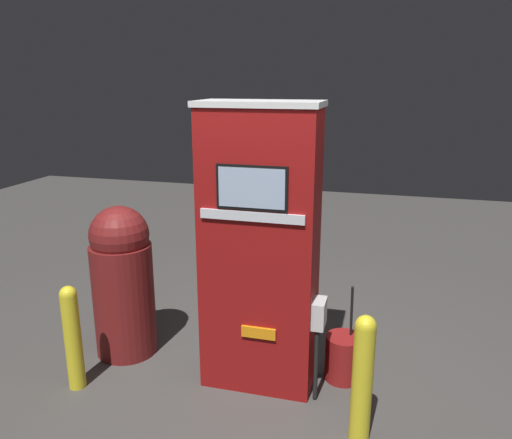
# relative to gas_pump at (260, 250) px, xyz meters

# --- Properties ---
(ground_plane) EXTENTS (14.00, 14.00, 0.00)m
(ground_plane) POSITION_rel_gas_pump_xyz_m (-0.00, -0.20, -1.05)
(ground_plane) COLOR #423F3D
(gas_pump) EXTENTS (0.92, 0.44, 2.09)m
(gas_pump) POSITION_rel_gas_pump_xyz_m (0.00, 0.00, 0.00)
(gas_pump) COLOR maroon
(gas_pump) RESTS_ON ground_plane
(safety_bollard) EXTENTS (0.13, 0.13, 0.87)m
(safety_bollard) POSITION_rel_gas_pump_xyz_m (0.78, -0.47, -0.59)
(safety_bollard) COLOR yellow
(safety_bollard) RESTS_ON ground_plane
(trash_bin) EXTENTS (0.50, 0.50, 1.26)m
(trash_bin) POSITION_rel_gas_pump_xyz_m (-1.19, 0.12, -0.40)
(trash_bin) COLOR maroon
(trash_bin) RESTS_ON ground_plane
(safety_bollard_far) EXTENTS (0.12, 0.12, 0.81)m
(safety_bollard_far) POSITION_rel_gas_pump_xyz_m (-1.30, -0.45, -0.62)
(safety_bollard_far) COLOR yellow
(safety_bollard_far) RESTS_ON ground_plane
(squeegee_bucket) EXTENTS (0.28, 0.28, 0.79)m
(squeegee_bucket) POSITION_rel_gas_pump_xyz_m (0.61, 0.18, -0.87)
(squeegee_bucket) COLOR maroon
(squeegee_bucket) RESTS_ON ground_plane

